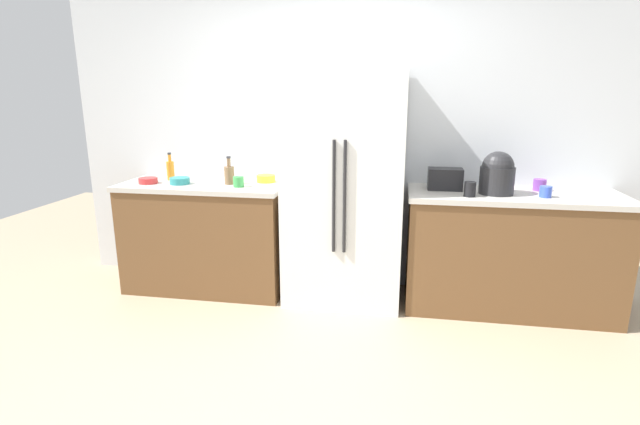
{
  "coord_description": "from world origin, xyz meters",
  "views": [
    {
      "loc": [
        0.51,
        -2.37,
        1.69
      ],
      "look_at": [
        0.03,
        0.41,
        0.97
      ],
      "focal_mm": 26.71,
      "sensor_mm": 36.0,
      "label": 1
    }
  ],
  "objects_px": {
    "toaster": "(445,179)",
    "cup_c": "(238,182)",
    "bottle_a": "(229,174)",
    "bowl_a": "(180,181)",
    "bowl_c": "(148,181)",
    "cup_d": "(470,189)",
    "cup_b": "(546,192)",
    "bowl_b": "(266,179)",
    "bottle_b": "(170,170)",
    "rice_cooker": "(497,174)",
    "cup_a": "(540,185)",
    "refrigerator": "(345,189)"
  },
  "relations": [
    {
      "from": "toaster",
      "to": "cup_c",
      "type": "bearing_deg",
      "value": -173.83
    },
    {
      "from": "rice_cooker",
      "to": "bowl_b",
      "type": "height_order",
      "value": "rice_cooker"
    },
    {
      "from": "rice_cooker",
      "to": "bowl_c",
      "type": "distance_m",
      "value": 2.81
    },
    {
      "from": "cup_c",
      "to": "bowl_b",
      "type": "bearing_deg",
      "value": 57.18
    },
    {
      "from": "bottle_a",
      "to": "bowl_a",
      "type": "bearing_deg",
      "value": -171.07
    },
    {
      "from": "refrigerator",
      "to": "cup_c",
      "type": "distance_m",
      "value": 0.86
    },
    {
      "from": "cup_a",
      "to": "bottle_b",
      "type": "bearing_deg",
      "value": -178.94
    },
    {
      "from": "rice_cooker",
      "to": "cup_d",
      "type": "relative_size",
      "value": 2.93
    },
    {
      "from": "bowl_b",
      "to": "bowl_c",
      "type": "distance_m",
      "value": 0.99
    },
    {
      "from": "bottle_a",
      "to": "bowl_a",
      "type": "relative_size",
      "value": 1.42
    },
    {
      "from": "bowl_b",
      "to": "bottle_b",
      "type": "bearing_deg",
      "value": -176.92
    },
    {
      "from": "bottle_b",
      "to": "cup_b",
      "type": "bearing_deg",
      "value": -3.61
    },
    {
      "from": "toaster",
      "to": "rice_cooker",
      "type": "relative_size",
      "value": 0.82
    },
    {
      "from": "cup_d",
      "to": "rice_cooker",
      "type": "bearing_deg",
      "value": 32.67
    },
    {
      "from": "rice_cooker",
      "to": "cup_d",
      "type": "height_order",
      "value": "rice_cooker"
    },
    {
      "from": "cup_d",
      "to": "bowl_a",
      "type": "height_order",
      "value": "cup_d"
    },
    {
      "from": "cup_d",
      "to": "bowl_c",
      "type": "height_order",
      "value": "cup_d"
    },
    {
      "from": "toaster",
      "to": "cup_a",
      "type": "relative_size",
      "value": 2.75
    },
    {
      "from": "bottle_a",
      "to": "refrigerator",
      "type": "bearing_deg",
      "value": -0.42
    },
    {
      "from": "cup_b",
      "to": "cup_c",
      "type": "height_order",
      "value": "cup_c"
    },
    {
      "from": "bowl_a",
      "to": "bowl_b",
      "type": "relative_size",
      "value": 1.03
    },
    {
      "from": "rice_cooker",
      "to": "cup_b",
      "type": "bearing_deg",
      "value": -11.23
    },
    {
      "from": "rice_cooker",
      "to": "cup_a",
      "type": "relative_size",
      "value": 3.35
    },
    {
      "from": "bowl_a",
      "to": "bowl_b",
      "type": "bearing_deg",
      "value": 16.96
    },
    {
      "from": "toaster",
      "to": "bottle_b",
      "type": "bearing_deg",
      "value": 179.42
    },
    {
      "from": "refrigerator",
      "to": "bottle_b",
      "type": "height_order",
      "value": "refrigerator"
    },
    {
      "from": "toaster",
      "to": "cup_a",
      "type": "bearing_deg",
      "value": 6.3
    },
    {
      "from": "rice_cooker",
      "to": "bottle_a",
      "type": "height_order",
      "value": "rice_cooker"
    },
    {
      "from": "bottle_a",
      "to": "cup_c",
      "type": "distance_m",
      "value": 0.16
    },
    {
      "from": "cup_c",
      "to": "bowl_a",
      "type": "bearing_deg",
      "value": 175.99
    },
    {
      "from": "bottle_a",
      "to": "cup_b",
      "type": "xyz_separation_m",
      "value": [
        2.45,
        -0.09,
        -0.04
      ]
    },
    {
      "from": "bottle_a",
      "to": "bowl_a",
      "type": "xyz_separation_m",
      "value": [
        -0.41,
        -0.06,
        -0.06
      ]
    },
    {
      "from": "toaster",
      "to": "bowl_b",
      "type": "bearing_deg",
      "value": 177.32
    },
    {
      "from": "bottle_a",
      "to": "bowl_b",
      "type": "bearing_deg",
      "value": 27.87
    },
    {
      "from": "toaster",
      "to": "bowl_a",
      "type": "bearing_deg",
      "value": -176.3
    },
    {
      "from": "cup_a",
      "to": "toaster",
      "type": "bearing_deg",
      "value": -173.7
    },
    {
      "from": "bottle_a",
      "to": "bowl_b",
      "type": "distance_m",
      "value": 0.31
    },
    {
      "from": "bowl_b",
      "to": "toaster",
      "type": "bearing_deg",
      "value": -2.68
    },
    {
      "from": "bottle_b",
      "to": "cup_a",
      "type": "xyz_separation_m",
      "value": [
        3.05,
        0.06,
        -0.05
      ]
    },
    {
      "from": "bowl_a",
      "to": "bowl_c",
      "type": "relative_size",
      "value": 1.06
    },
    {
      "from": "cup_b",
      "to": "refrigerator",
      "type": "bearing_deg",
      "value": 176.71
    },
    {
      "from": "cup_a",
      "to": "cup_b",
      "type": "relative_size",
      "value": 1.12
    },
    {
      "from": "bowl_b",
      "to": "bowl_c",
      "type": "relative_size",
      "value": 1.03
    },
    {
      "from": "bowl_a",
      "to": "bowl_c",
      "type": "xyz_separation_m",
      "value": [
        -0.27,
        -0.02,
        -0.0
      ]
    },
    {
      "from": "rice_cooker",
      "to": "bottle_b",
      "type": "bearing_deg",
      "value": 177.35
    },
    {
      "from": "rice_cooker",
      "to": "bowl_c",
      "type": "xyz_separation_m",
      "value": [
        -2.81,
        -0.06,
        -0.13
      ]
    },
    {
      "from": "bottle_a",
      "to": "cup_b",
      "type": "relative_size",
      "value": 2.72
    },
    {
      "from": "bowl_b",
      "to": "cup_a",
      "type": "bearing_deg",
      "value": 0.28
    },
    {
      "from": "cup_a",
      "to": "bowl_b",
      "type": "bearing_deg",
      "value": -179.72
    },
    {
      "from": "cup_c",
      "to": "cup_d",
      "type": "bearing_deg",
      "value": -1.82
    }
  ]
}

